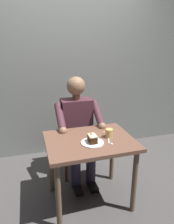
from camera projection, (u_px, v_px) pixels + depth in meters
ground_plane at (90, 199)px, 2.20m from camera, size 14.00×14.00×0.00m
cafe_rear_panel at (64, 51)px, 2.86m from camera, size 6.40×0.12×3.00m
dining_table at (90, 149)px, 2.01m from camera, size 0.85×0.66×0.72m
chair at (75, 133)px, 2.62m from camera, size 0.42×0.42×0.91m
seated_person at (78, 127)px, 2.42m from camera, size 0.53×0.58×1.25m
dessert_plate at (93, 143)px, 1.90m from camera, size 0.22×0.22×0.01m
cake_slice at (93, 139)px, 1.89m from camera, size 0.07×0.11×0.09m
coffee_cup at (109, 133)px, 2.01m from camera, size 0.11×0.07×0.09m
dessert_spoon at (110, 142)px, 1.91m from camera, size 0.05×0.14×0.01m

